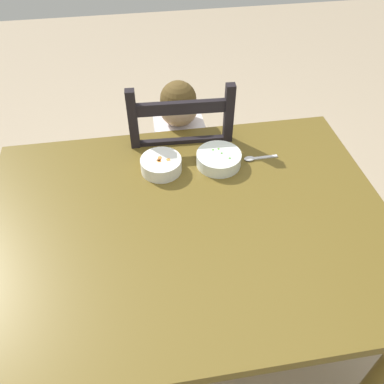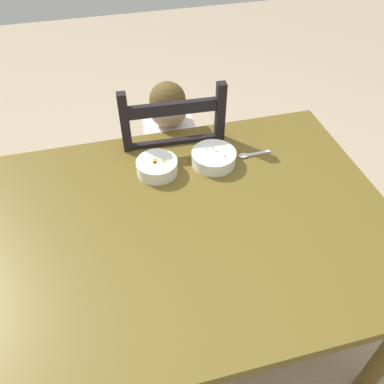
# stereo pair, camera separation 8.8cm
# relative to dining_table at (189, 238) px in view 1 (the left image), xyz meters

# --- Properties ---
(ground_plane) EXTENTS (8.00, 8.00, 0.00)m
(ground_plane) POSITION_rel_dining_table_xyz_m (0.00, 0.00, -0.67)
(ground_plane) COLOR tan
(dining_table) EXTENTS (1.39, 1.04, 0.76)m
(dining_table) POSITION_rel_dining_table_xyz_m (0.00, 0.00, 0.00)
(dining_table) COLOR brown
(dining_table) RESTS_ON ground
(dining_chair) EXTENTS (0.44, 0.44, 1.02)m
(dining_chair) POSITION_rel_dining_table_xyz_m (0.04, 0.56, -0.20)
(dining_chair) COLOR black
(dining_chair) RESTS_ON ground
(child_figure) EXTENTS (0.32, 0.31, 0.95)m
(child_figure) POSITION_rel_dining_table_xyz_m (0.05, 0.56, -0.04)
(child_figure) COLOR white
(child_figure) RESTS_ON ground
(bowl_of_peas) EXTENTS (0.17, 0.17, 0.05)m
(bowl_of_peas) POSITION_rel_dining_table_xyz_m (0.16, 0.27, 0.12)
(bowl_of_peas) COLOR white
(bowl_of_peas) RESTS_ON dining_table
(bowl_of_carrots) EXTENTS (0.16, 0.16, 0.06)m
(bowl_of_carrots) POSITION_rel_dining_table_xyz_m (-0.06, 0.27, 0.12)
(bowl_of_carrots) COLOR white
(bowl_of_carrots) RESTS_ON dining_table
(spoon) EXTENTS (0.14, 0.03, 0.01)m
(spoon) POSITION_rel_dining_table_xyz_m (0.31, 0.28, 0.10)
(spoon) COLOR silver
(spoon) RESTS_ON dining_table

